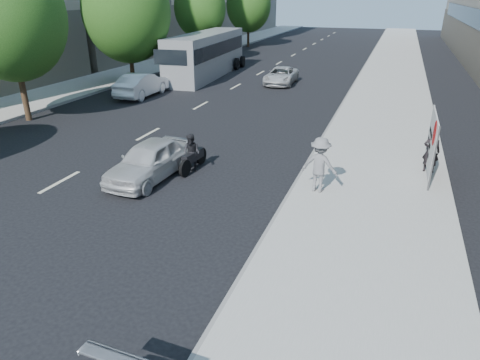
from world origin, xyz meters
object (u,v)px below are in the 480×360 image
at_px(pedestrian_woman, 431,151).
at_px(protest_banner, 432,141).
at_px(jogger, 320,165).
at_px(bus, 207,55).
at_px(white_sedan_mid, 142,85).
at_px(motorcycle, 192,155).
at_px(white_sedan_near, 149,160).
at_px(white_sedan_far, 281,76).

distance_m(pedestrian_woman, protest_banner, 0.55).
distance_m(jogger, bus, 22.98).
xyz_separation_m(pedestrian_woman, white_sedan_mid, (-16.92, 7.98, -0.19)).
bearing_deg(bus, pedestrian_woman, -49.37).
bearing_deg(pedestrian_woman, white_sedan_mid, -17.05).
distance_m(jogger, motorcycle, 4.87).
bearing_deg(bus, jogger, -60.92).
bearing_deg(white_sedan_near, protest_banner, 22.87).
relative_size(jogger, white_sedan_far, 0.42).
bearing_deg(white_sedan_mid, protest_banner, 153.06).
height_order(white_sedan_near, white_sedan_far, white_sedan_near).
bearing_deg(white_sedan_mid, white_sedan_near, 121.86).
height_order(protest_banner, motorcycle, protest_banner).
relative_size(pedestrian_woman, bus, 0.13).
height_order(jogger, white_sedan_near, jogger).
bearing_deg(white_sedan_mid, white_sedan_far, -137.72).
distance_m(white_sedan_near, motorcycle, 1.62).
relative_size(jogger, white_sedan_near, 0.46).
bearing_deg(motorcycle, white_sedan_mid, 135.48).
bearing_deg(pedestrian_woman, protest_banner, 81.87).
distance_m(white_sedan_near, bus, 20.99).
bearing_deg(jogger, white_sedan_far, -64.11).
height_order(jogger, pedestrian_woman, jogger).
bearing_deg(pedestrian_woman, motorcycle, 24.80).
distance_m(pedestrian_woman, bus, 22.83).
distance_m(protest_banner, white_sedan_far, 17.90).
distance_m(protest_banner, bus, 22.96).
bearing_deg(motorcycle, white_sedan_far, 99.89).
distance_m(jogger, protest_banner, 4.38).
bearing_deg(pedestrian_woman, white_sedan_far, -49.39).
height_order(white_sedan_mid, motorcycle, white_sedan_mid).
distance_m(white_sedan_near, white_sedan_mid, 13.81).
height_order(pedestrian_woman, white_sedan_far, pedestrian_woman).
xyz_separation_m(motorcycle, bus, (-7.66, 18.77, 1.00)).
relative_size(protest_banner, motorcycle, 1.49).
distance_m(protest_banner, white_sedan_mid, 18.76).
xyz_separation_m(protest_banner, white_sedan_mid, (-16.84, 8.25, -0.66)).
bearing_deg(bus, white_sedan_near, -75.71).
bearing_deg(bus, protest_banner, -49.99).
distance_m(white_sedan_far, motorcycle, 17.46).
height_order(jogger, white_sedan_mid, jogger).
distance_m(pedestrian_woman, white_sedan_far, 17.70).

